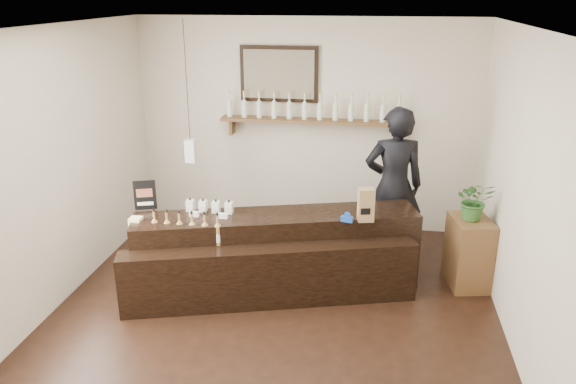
% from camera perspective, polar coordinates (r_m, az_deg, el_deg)
% --- Properties ---
extents(ground, '(5.00, 5.00, 0.00)m').
position_cam_1_polar(ground, '(5.75, -1.63, -12.83)').
color(ground, black).
rests_on(ground, ground).
extents(room_shell, '(5.00, 5.00, 5.00)m').
position_cam_1_polar(room_shell, '(5.04, -1.81, 3.68)').
color(room_shell, beige).
rests_on(room_shell, ground).
extents(back_wall_decor, '(2.66, 0.96, 1.69)m').
position_cam_1_polar(back_wall_decor, '(7.33, 0.54, 9.25)').
color(back_wall_decor, brown).
rests_on(back_wall_decor, ground).
extents(counter, '(3.08, 1.64, 1.00)m').
position_cam_1_polar(counter, '(6.07, -1.39, -6.61)').
color(counter, black).
rests_on(counter, ground).
extents(promo_sign, '(0.23, 0.09, 0.33)m').
position_cam_1_polar(promo_sign, '(6.25, -14.33, -0.31)').
color(promo_sign, black).
rests_on(promo_sign, counter).
extents(paper_bag, '(0.18, 0.15, 0.35)m').
position_cam_1_polar(paper_bag, '(5.81, 7.93, -1.29)').
color(paper_bag, olive).
rests_on(paper_bag, counter).
extents(tape_dispenser, '(0.13, 0.07, 0.11)m').
position_cam_1_polar(tape_dispenser, '(5.81, 6.02, -2.65)').
color(tape_dispenser, '#1640A0').
rests_on(tape_dispenser, counter).
extents(side_cabinet, '(0.49, 0.61, 0.78)m').
position_cam_1_polar(side_cabinet, '(6.50, 17.84, -5.84)').
color(side_cabinet, brown).
rests_on(side_cabinet, ground).
extents(potted_plant, '(0.40, 0.35, 0.43)m').
position_cam_1_polar(potted_plant, '(6.27, 18.42, -0.81)').
color(potted_plant, '#306126').
rests_on(potted_plant, side_cabinet).
extents(shopkeeper, '(0.85, 0.63, 2.14)m').
position_cam_1_polar(shopkeeper, '(6.63, 10.73, 1.60)').
color(shopkeeper, black).
rests_on(shopkeeper, ground).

